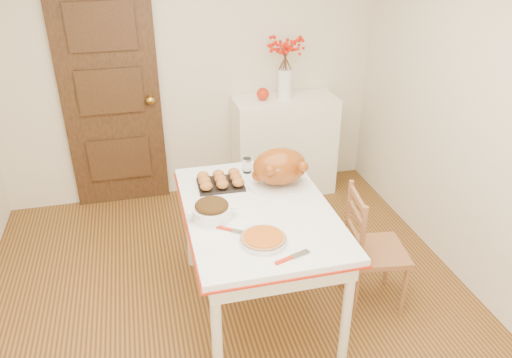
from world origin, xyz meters
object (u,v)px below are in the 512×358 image
object	(u,v)px
sideboard	(284,146)
chair_oak	(376,248)
kitchen_table	(258,260)
pumpkin_pie	(263,238)
turkey_platter	(279,168)

from	to	relation	value
sideboard	chair_oak	bearing A→B (deg)	-85.56
kitchen_table	pumpkin_pie	world-z (taller)	pumpkin_pie
chair_oak	pumpkin_pie	bearing A→B (deg)	114.58
sideboard	turkey_platter	xyz separation A→B (m)	(-0.46, -1.36, 0.47)
turkey_platter	sideboard	bearing A→B (deg)	83.06
kitchen_table	pumpkin_pie	distance (m)	0.58
kitchen_table	pumpkin_pie	size ratio (longest dim) A/B	5.16
kitchen_table	turkey_platter	bearing A→B (deg)	49.04
chair_oak	turkey_platter	distance (m)	0.86
sideboard	turkey_platter	size ratio (longest dim) A/B	2.26
sideboard	pumpkin_pie	xyz separation A→B (m)	(-0.73, -1.97, 0.36)
chair_oak	pumpkin_pie	world-z (taller)	chair_oak
chair_oak	turkey_platter	size ratio (longest dim) A/B	2.08
sideboard	pumpkin_pie	distance (m)	2.13
kitchen_table	pumpkin_pie	bearing A→B (deg)	-99.73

